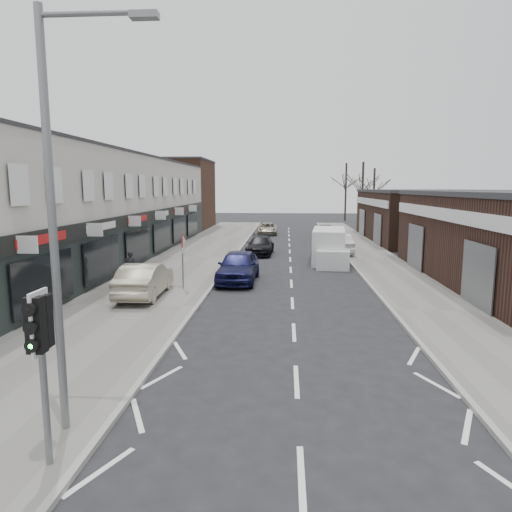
% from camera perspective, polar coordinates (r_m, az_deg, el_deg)
% --- Properties ---
extents(ground, '(160.00, 160.00, 0.00)m').
position_cam_1_polar(ground, '(10.35, 5.33, -19.79)').
color(ground, black).
rests_on(ground, ground).
extents(pavement_left, '(5.50, 64.00, 0.12)m').
position_cam_1_polar(pavement_left, '(32.13, -7.83, -0.20)').
color(pavement_left, slate).
rests_on(pavement_left, ground).
extents(pavement_right, '(3.50, 64.00, 0.12)m').
position_cam_1_polar(pavement_right, '(32.06, 14.62, -0.42)').
color(pavement_right, slate).
rests_on(pavement_right, ground).
extents(shop_terrace_left, '(8.00, 41.00, 7.10)m').
position_cam_1_polar(shop_terrace_left, '(31.53, -21.06, 5.52)').
color(shop_terrace_left, beige).
rests_on(shop_terrace_left, ground).
extents(brick_block_far, '(8.00, 10.00, 8.00)m').
position_cam_1_polar(brick_block_far, '(55.70, -10.01, 7.49)').
color(brick_block_far, '#4B2E20').
rests_on(brick_block_far, ground).
extents(right_unit_far, '(10.00, 16.00, 4.50)m').
position_cam_1_polar(right_unit_far, '(45.05, 20.36, 4.64)').
color(right_unit_far, '#352118').
rests_on(right_unit_far, ground).
extents(tree_far_a, '(3.60, 3.60, 8.00)m').
position_cam_1_polar(tree_far_a, '(58.07, 13.01, 3.48)').
color(tree_far_a, '#382D26').
rests_on(tree_far_a, ground).
extents(tree_far_b, '(3.60, 3.60, 7.50)m').
position_cam_1_polar(tree_far_b, '(64.39, 14.37, 3.91)').
color(tree_far_b, '#382D26').
rests_on(tree_far_b, ground).
extents(tree_far_c, '(3.60, 3.60, 8.50)m').
position_cam_1_polar(tree_far_c, '(69.84, 11.05, 4.36)').
color(tree_far_c, '#382D26').
rests_on(tree_far_c, ground).
extents(traffic_light, '(0.28, 0.60, 3.10)m').
position_cam_1_polar(traffic_light, '(8.56, -25.37, -9.22)').
color(traffic_light, slate).
rests_on(traffic_light, pavement_left).
extents(street_lamp, '(2.23, 0.22, 8.00)m').
position_cam_1_polar(street_lamp, '(9.32, -23.29, 6.10)').
color(street_lamp, slate).
rests_on(street_lamp, pavement_left).
extents(warning_sign, '(0.12, 0.80, 2.70)m').
position_cam_1_polar(warning_sign, '(21.82, -9.10, 1.32)').
color(warning_sign, slate).
rests_on(warning_sign, pavement_left).
extents(white_van, '(2.48, 5.90, 2.23)m').
position_cam_1_polar(white_van, '(30.21, 9.10, 1.11)').
color(white_van, silver).
rests_on(white_van, ground).
extents(sedan_on_pavement, '(1.71, 4.59, 1.50)m').
position_cam_1_polar(sedan_on_pavement, '(20.83, -13.75, -2.87)').
color(sedan_on_pavement, '#9D957D').
rests_on(sedan_on_pavement, pavement_left).
extents(pedestrian, '(0.65, 0.48, 1.64)m').
position_cam_1_polar(pedestrian, '(23.90, -15.41, -1.31)').
color(pedestrian, black).
rests_on(pedestrian, pavement_left).
extents(parked_car_left_a, '(2.10, 4.90, 1.65)m').
position_cam_1_polar(parked_car_left_a, '(23.94, -2.23, -1.27)').
color(parked_car_left_a, '#13153E').
rests_on(parked_car_left_a, ground).
extents(parked_car_left_b, '(2.04, 4.63, 1.32)m').
position_cam_1_polar(parked_car_left_b, '(33.73, 0.53, 1.32)').
color(parked_car_left_b, black).
rests_on(parked_car_left_b, ground).
extents(parked_car_left_c, '(2.10, 4.41, 1.22)m').
position_cam_1_polar(parked_car_left_c, '(48.23, 1.44, 3.43)').
color(parked_car_left_c, '#AAA388').
rests_on(parked_car_left_c, ground).
extents(parked_car_right_a, '(2.04, 4.85, 1.56)m').
position_cam_1_polar(parked_car_right_a, '(34.40, 10.11, 1.53)').
color(parked_car_right_a, silver).
rests_on(parked_car_right_a, ground).
extents(parked_car_right_b, '(1.68, 4.06, 1.37)m').
position_cam_1_polar(parked_car_right_b, '(42.69, 8.89, 2.77)').
color(parked_car_right_b, black).
rests_on(parked_car_right_b, ground).
extents(parked_car_right_c, '(1.97, 4.66, 1.34)m').
position_cam_1_polar(parked_car_right_c, '(45.08, 8.62, 3.06)').
color(parked_car_right_c, '#141238').
rests_on(parked_car_right_c, ground).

